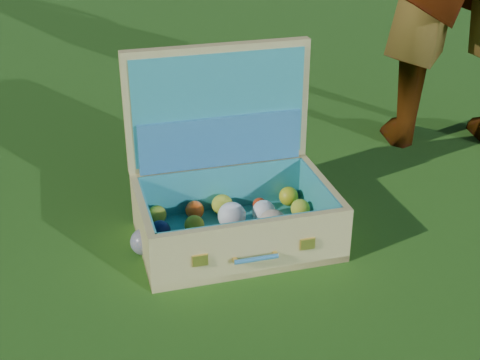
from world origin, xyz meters
The scene contains 3 objects.
ground centered at (0.00, 0.00, 0.00)m, with size 60.00×60.00×0.00m, color #215114.
stray_ball centered at (-0.43, -0.16, 0.04)m, with size 0.08×0.08×0.08m, color #3C629C.
suitcase centered at (-0.21, 0.01, 0.15)m, with size 0.67×0.59×0.53m.
Camera 1 is at (0.07, -1.69, 1.05)m, focal length 50.00 mm.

